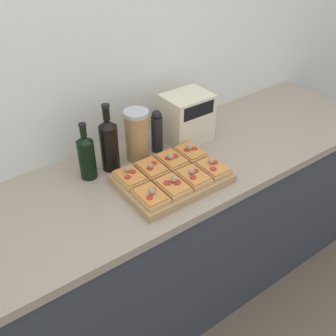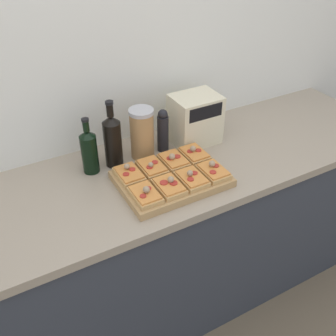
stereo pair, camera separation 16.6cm
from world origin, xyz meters
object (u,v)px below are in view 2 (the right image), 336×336
at_px(olive_oil_bottle, 89,150).
at_px(grain_jar_tall, 142,133).
at_px(wine_bottle, 113,140).
at_px(toaster_oven, 195,119).
at_px(cutting_board, 171,179).
at_px(pepper_mill, 163,131).

distance_m(olive_oil_bottle, grain_jar_tall, 0.25).
bearing_deg(wine_bottle, olive_oil_bottle, -180.00).
xyz_separation_m(olive_oil_bottle, grain_jar_tall, (0.25, 0.00, 0.01)).
bearing_deg(olive_oil_bottle, toaster_oven, -0.09).
xyz_separation_m(olive_oil_bottle, wine_bottle, (0.11, 0.00, 0.02)).
relative_size(olive_oil_bottle, wine_bottle, 0.83).
relative_size(cutting_board, grain_jar_tall, 1.86).
height_order(olive_oil_bottle, grain_jar_tall, olive_oil_bottle).
height_order(wine_bottle, pepper_mill, wine_bottle).
relative_size(grain_jar_tall, toaster_oven, 0.98).
distance_m(grain_jar_tall, pepper_mill, 0.11).
height_order(pepper_mill, toaster_oven, toaster_oven).
relative_size(cutting_board, pepper_mill, 2.10).
bearing_deg(grain_jar_tall, wine_bottle, -180.00).
distance_m(olive_oil_bottle, pepper_mill, 0.36).
bearing_deg(olive_oil_bottle, wine_bottle, 0.00).
bearing_deg(wine_bottle, cutting_board, -56.62).
bearing_deg(pepper_mill, olive_oil_bottle, 180.00).
distance_m(cutting_board, toaster_oven, 0.37).
bearing_deg(grain_jar_tall, pepper_mill, -0.00).
height_order(cutting_board, pepper_mill, pepper_mill).
bearing_deg(pepper_mill, toaster_oven, -0.28).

